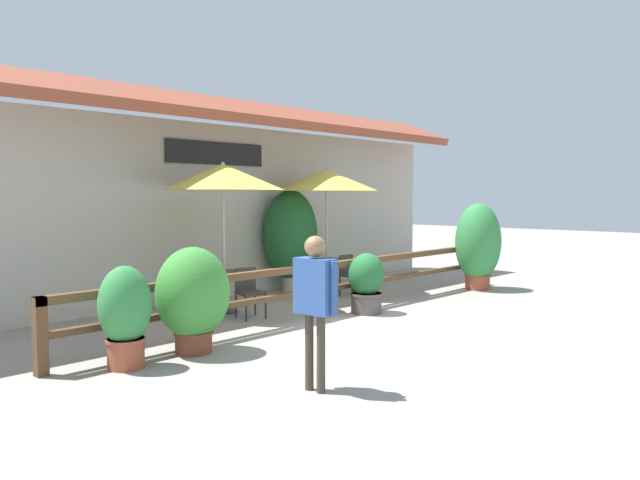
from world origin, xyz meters
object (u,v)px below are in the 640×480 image
at_px(chair_middle_wallside, 303,268).
at_px(potted_plant_small_flowering, 366,282).
at_px(chair_near_streetside, 249,290).
at_px(chair_near_wallside, 202,282).
at_px(dining_table_middle, 327,266).
at_px(patio_umbrella_middle, 327,180).
at_px(pedestrian, 315,292).
at_px(dining_table_near, 224,280).
at_px(potted_plant_entrance_palm, 125,314).
at_px(chair_middle_streetside, 350,273).
at_px(patio_umbrella_near, 223,177).
at_px(potted_plant_tall_tropical, 478,244).
at_px(potted_plant_corner_fern, 193,296).
at_px(potted_plant_broad_leaf, 290,235).

xyz_separation_m(chair_middle_wallside, potted_plant_small_flowering, (-1.24, -2.78, 0.07)).
relative_size(chair_near_streetside, chair_near_wallside, 1.00).
relative_size(chair_near_streetside, dining_table_middle, 0.99).
height_order(patio_umbrella_middle, pedestrian, patio_umbrella_middle).
height_order(dining_table_near, pedestrian, pedestrian).
bearing_deg(pedestrian, potted_plant_entrance_palm, -160.34).
bearing_deg(chair_middle_streetside, patio_umbrella_near, 172.48).
bearing_deg(potted_plant_entrance_palm, chair_middle_streetside, 13.64).
xyz_separation_m(potted_plant_small_flowering, pedestrian, (-3.94, -2.39, 0.53)).
relative_size(chair_near_streetside, chair_middle_wallside, 1.00).
relative_size(potted_plant_tall_tropical, potted_plant_entrance_palm, 1.54).
relative_size(chair_near_wallside, chair_middle_streetside, 1.00).
relative_size(chair_middle_streetside, potted_plant_corner_fern, 0.60).
xyz_separation_m(patio_umbrella_middle, chair_middle_wallside, (-0.04, 0.67, -1.97)).
height_order(dining_table_near, chair_middle_streetside, chair_middle_streetside).
distance_m(potted_plant_small_flowering, potted_plant_broad_leaf, 3.11).
bearing_deg(potted_plant_broad_leaf, potted_plant_small_flowering, -107.93).
xyz_separation_m(dining_table_middle, pedestrian, (-5.22, -4.51, 0.51)).
xyz_separation_m(chair_near_streetside, potted_plant_tall_tropical, (5.71, -1.33, 0.54)).
distance_m(dining_table_near, chair_middle_wallside, 3.04).
relative_size(patio_umbrella_middle, potted_plant_tall_tropical, 1.39).
xyz_separation_m(chair_near_wallside, chair_middle_wallside, (2.90, 0.10, 0.00)).
relative_size(chair_middle_streetside, pedestrian, 0.51).
xyz_separation_m(dining_table_near, potted_plant_broad_leaf, (2.63, 0.92, 0.65)).
bearing_deg(chair_near_wallside, potted_plant_entrance_palm, 35.43).
relative_size(chair_middle_streetside, potted_plant_broad_leaf, 0.39).
xyz_separation_m(dining_table_near, chair_middle_streetside, (2.99, -0.51, -0.10)).
relative_size(chair_middle_streetside, potted_plant_entrance_palm, 0.68).
height_order(dining_table_near, potted_plant_tall_tropical, potted_plant_tall_tropical).
bearing_deg(chair_near_wallside, potted_plant_small_flowering, 116.75).
relative_size(patio_umbrella_near, chair_near_streetside, 3.13).
bearing_deg(chair_near_wallside, dining_table_middle, 164.19).
bearing_deg(patio_umbrella_middle, dining_table_middle, 90.00).
bearing_deg(patio_umbrella_near, dining_table_near, 116.57).
distance_m(chair_middle_streetside, chair_middle_wallside, 1.33).
bearing_deg(chair_near_wallside, patio_umbrella_middle, 164.19).
height_order(potted_plant_corner_fern, potted_plant_entrance_palm, potted_plant_corner_fern).
height_order(patio_umbrella_near, dining_table_middle, patio_umbrella_near).
distance_m(potted_plant_entrance_palm, potted_plant_broad_leaf, 6.51).
bearing_deg(chair_near_streetside, chair_near_wallside, 100.43).
bearing_deg(chair_middle_streetside, potted_plant_tall_tropical, -27.42).
xyz_separation_m(potted_plant_tall_tropical, potted_plant_small_flowering, (-3.99, 0.08, -0.46)).
bearing_deg(potted_plant_corner_fern, chair_middle_wallside, 29.09).
bearing_deg(chair_middle_wallside, dining_table_middle, 108.40).
bearing_deg(potted_plant_small_flowering, potted_plant_tall_tropical, -1.12).
xyz_separation_m(potted_plant_tall_tropical, potted_plant_broad_leaf, (-3.05, 2.97, 0.21)).
xyz_separation_m(patio_umbrella_middle, potted_plant_corner_fern, (-5.11, -2.16, -1.69)).
relative_size(chair_near_wallside, patio_umbrella_middle, 0.32).
bearing_deg(chair_near_wallside, potted_plant_tall_tropical, 148.99).
bearing_deg(potted_plant_entrance_palm, chair_near_wallside, 40.39).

